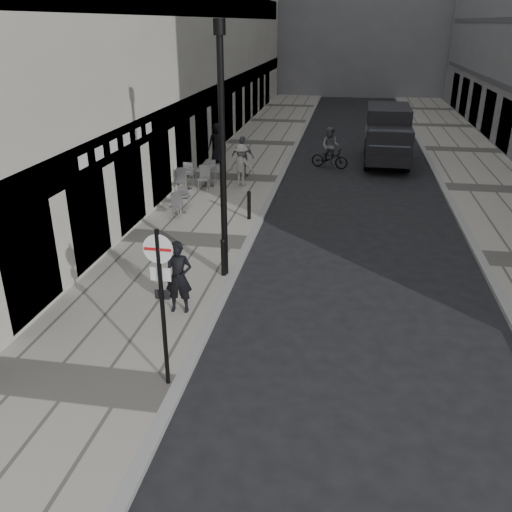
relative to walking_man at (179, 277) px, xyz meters
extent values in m
cube|color=#9E998F|center=(-1.20, 12.22, -0.94)|extent=(4.00, 60.00, 0.12)
cube|color=#9E998F|center=(9.80, 12.22, -0.94)|extent=(4.00, 60.00, 0.12)
imported|color=black|center=(0.00, 0.00, 0.00)|extent=(0.68, 0.48, 1.76)
cylinder|color=black|center=(0.60, -2.78, 0.69)|extent=(0.08, 0.08, 3.15)
cylinder|color=white|center=(0.60, -2.78, 1.91)|extent=(0.54, 0.05, 0.54)
cube|color=#B21414|center=(0.60, -2.80, 1.91)|extent=(0.49, 0.03, 0.05)
cube|color=white|center=(0.60, -2.75, 1.41)|extent=(0.38, 0.04, 0.25)
cylinder|color=black|center=(0.60, 2.24, 2.23)|extent=(0.17, 0.17, 6.22)
cylinder|color=black|center=(0.60, 2.24, 5.40)|extent=(0.29, 0.29, 0.36)
cylinder|color=black|center=(0.44, 6.77, -0.40)|extent=(0.13, 0.13, 0.95)
cylinder|color=black|center=(0.58, 2.11, -0.38)|extent=(0.13, 0.13, 0.99)
cylinder|color=black|center=(4.65, 14.85, -0.58)|extent=(0.31, 0.83, 0.83)
cylinder|color=black|center=(6.48, 14.82, -0.58)|extent=(0.31, 0.83, 0.83)
cylinder|color=black|center=(4.72, 18.37, -0.58)|extent=(0.31, 0.83, 0.83)
cylinder|color=black|center=(6.55, 18.34, -0.58)|extent=(0.31, 0.83, 0.83)
cube|color=black|center=(5.62, 17.53, 0.61)|extent=(2.14, 3.77, 2.07)
cube|color=black|center=(5.56, 14.73, 0.30)|extent=(2.11, 1.90, 1.45)
cube|color=#1E2328|center=(5.55, 13.95, 0.71)|extent=(1.82, 0.40, 0.77)
imported|color=black|center=(2.87, 15.06, -0.52)|extent=(1.91, 1.09, 0.95)
imported|color=slate|center=(2.87, 15.06, 0.05)|extent=(1.02, 0.89, 1.79)
imported|color=slate|center=(-0.85, 12.30, 0.03)|extent=(1.14, 0.69, 1.81)
imported|color=#A19C95|center=(-0.63, 10.91, 0.00)|extent=(1.27, 0.95, 1.75)
imported|color=black|center=(-2.57, 14.74, 0.08)|extent=(1.12, 1.01, 1.92)
cylinder|color=#ACACAE|center=(-2.80, 9.92, -0.86)|extent=(0.50, 0.50, 0.03)
cylinder|color=#ACACAE|center=(-2.80, 9.92, -0.45)|extent=(0.07, 0.07, 0.83)
cylinder|color=#ACACAE|center=(-2.80, 9.92, -0.03)|extent=(0.79, 0.79, 0.03)
cylinder|color=#A6A6A8|center=(-2.13, 6.97, -0.86)|extent=(0.42, 0.42, 0.03)
cylinder|color=#A6A6A8|center=(-2.13, 6.97, -0.52)|extent=(0.06, 0.06, 0.70)
cylinder|color=#A6A6A8|center=(-2.13, 6.97, -0.17)|extent=(0.67, 0.67, 0.03)
cylinder|color=#B4B5B7|center=(-2.00, 10.55, -0.86)|extent=(0.49, 0.49, 0.03)
cylinder|color=#B4B5B7|center=(-2.00, 10.55, -0.45)|extent=(0.07, 0.07, 0.83)
cylinder|color=#B4B5B7|center=(-2.00, 10.55, -0.04)|extent=(0.79, 0.79, 0.03)
camera|label=1|loc=(3.71, -10.96, 5.49)|focal=38.00mm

